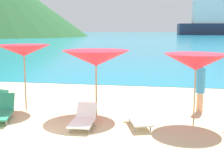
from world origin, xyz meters
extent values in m
cube|color=beige|center=(0.00, 10.00, -0.15)|extent=(50.00, 100.00, 0.30)
cube|color=teal|center=(0.00, 228.41, 0.01)|extent=(650.00, 440.00, 0.02)
cylinder|color=#9E7F59|center=(-1.55, 3.08, 1.11)|extent=(0.05, 0.05, 2.22)
cone|color=red|center=(-1.55, 3.08, 2.12)|extent=(2.03, 2.03, 0.39)
sphere|color=#9E7F59|center=(-1.55, 3.08, 2.25)|extent=(0.07, 0.07, 0.07)
cylinder|color=#9E7F59|center=(1.09, 2.85, 1.02)|extent=(0.05, 0.05, 2.04)
cone|color=red|center=(1.09, 2.85, 1.92)|extent=(2.33, 2.33, 0.51)
sphere|color=#9E7F59|center=(1.09, 2.85, 2.07)|extent=(0.07, 0.07, 0.07)
cylinder|color=#9E7F59|center=(4.21, 2.34, 1.01)|extent=(0.04, 0.04, 2.02)
cone|color=red|center=(4.21, 2.34, 1.90)|extent=(2.06, 2.06, 0.49)
sphere|color=#9E7F59|center=(4.21, 2.34, 2.05)|extent=(0.07, 0.07, 0.07)
cube|color=#268C66|center=(-1.60, 1.52, 0.23)|extent=(0.87, 1.33, 0.05)
cube|color=#268C66|center=(-1.83, 2.25, 0.48)|extent=(0.59, 0.49, 0.53)
cylinder|color=gray|center=(-1.27, 1.21, 0.10)|extent=(0.04, 0.04, 0.20)
cylinder|color=gray|center=(-1.53, 2.03, 0.10)|extent=(0.04, 0.04, 0.20)
cube|color=white|center=(2.65, 1.75, 0.22)|extent=(0.85, 1.23, 0.05)
cube|color=white|center=(2.43, 2.45, 0.42)|extent=(0.60, 0.51, 0.44)
cylinder|color=gray|center=(2.54, 1.35, 0.10)|extent=(0.04, 0.04, 0.19)
cylinder|color=gray|center=(2.97, 1.49, 0.10)|extent=(0.04, 0.04, 0.19)
cylinder|color=gray|center=(2.30, 2.10, 0.10)|extent=(0.04, 0.04, 0.19)
cylinder|color=gray|center=(2.73, 2.24, 0.10)|extent=(0.04, 0.04, 0.19)
cube|color=#268C66|center=(-2.69, 3.36, 0.40)|extent=(0.61, 0.55, 0.43)
cube|color=white|center=(1.02, 1.31, 0.19)|extent=(0.70, 1.06, 0.05)
cube|color=white|center=(0.98, 2.00, 0.39)|extent=(0.63, 0.44, 0.42)
cylinder|color=gray|center=(0.76, 0.98, 0.08)|extent=(0.04, 0.04, 0.17)
cylinder|color=gray|center=(1.31, 1.01, 0.08)|extent=(0.04, 0.04, 0.17)
cylinder|color=gray|center=(0.72, 1.70, 0.08)|extent=(0.04, 0.04, 0.17)
cylinder|color=gray|center=(1.27, 1.73, 0.08)|extent=(0.04, 0.04, 0.17)
cylinder|color=#DBAA84|center=(4.54, 3.90, 0.34)|extent=(0.23, 0.23, 0.68)
cylinder|color=#3399D8|center=(4.54, 3.90, 1.11)|extent=(0.31, 0.31, 0.88)
sphere|color=#DBAA84|center=(4.54, 3.90, 1.65)|extent=(0.22, 0.22, 0.22)
camera|label=1|loc=(3.38, -6.89, 2.83)|focal=49.18mm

